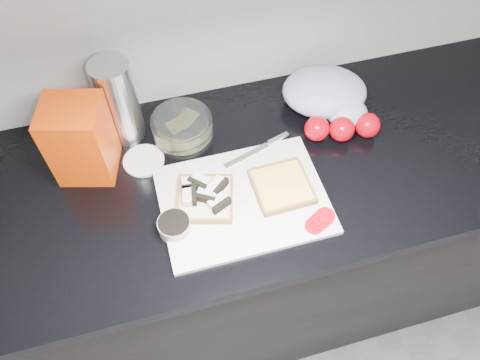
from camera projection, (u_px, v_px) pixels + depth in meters
name	position (u px, v px, depth m)	size (l,w,h in m)	color
base_cabinet	(236.00, 252.00, 1.58)	(3.50, 0.60, 0.86)	black
countertop	(235.00, 175.00, 1.22)	(3.50, 0.64, 0.04)	black
cutting_board	(243.00, 200.00, 1.14)	(0.40, 0.30, 0.01)	silver
bread_left	(205.00, 197.00, 1.12)	(0.17, 0.17, 0.04)	beige
bread_right	(282.00, 186.00, 1.14)	(0.14, 0.14, 0.02)	beige
tomato_slices	(320.00, 221.00, 1.09)	(0.09, 0.07, 0.02)	#AB030F
knife	(265.00, 146.00, 1.23)	(0.19, 0.07, 0.01)	silver
seed_tub	(174.00, 226.00, 1.08)	(0.08, 0.08, 0.04)	#989C9D
tub_lid	(144.00, 161.00, 1.21)	(0.11, 0.11, 0.01)	white
glass_bowl	(182.00, 128.00, 1.24)	(0.16, 0.16, 0.07)	silver
bread_bag	(80.00, 140.00, 1.12)	(0.14, 0.13, 0.21)	red
steel_canister	(118.00, 101.00, 1.18)	(0.10, 0.10, 0.24)	silver
grocery_bag	(328.00, 95.00, 1.29)	(0.28, 0.26, 0.10)	#ABBBD2
whole_tomatoes	(342.00, 128.00, 1.24)	(0.20, 0.09, 0.07)	#AB030F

